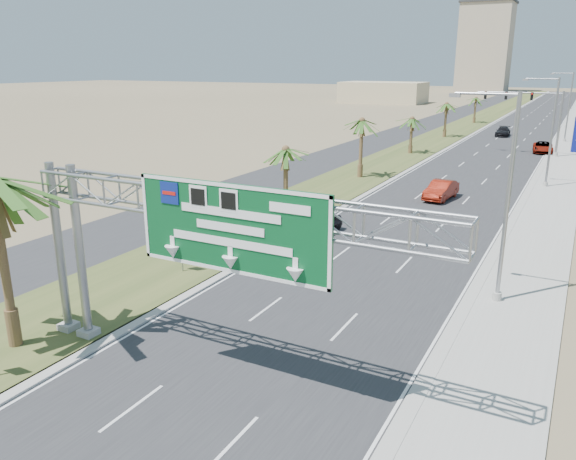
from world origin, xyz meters
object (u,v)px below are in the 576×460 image
at_px(sign_gantry, 199,218).
at_px(car_left_lane, 320,225).
at_px(signal_mast, 542,117).
at_px(car_right_lane, 543,147).
at_px(car_mid_lane, 441,190).
at_px(car_far, 503,132).

bearing_deg(sign_gantry, car_left_lane, 101.56).
xyz_separation_m(signal_mast, car_right_lane, (0.33, 2.91, -4.14)).
distance_m(sign_gantry, signal_mast, 62.37).
bearing_deg(car_mid_lane, car_right_lane, 86.07).
height_order(sign_gantry, car_mid_lane, sign_gantry).
relative_size(signal_mast, car_right_lane, 2.01).
xyz_separation_m(sign_gantry, car_far, (-0.56, 81.14, -5.34)).
xyz_separation_m(car_left_lane, car_mid_lane, (4.72, 14.40, 0.09)).
bearing_deg(car_far, car_left_lane, -95.14).
height_order(car_left_lane, car_far, car_far).
bearing_deg(car_far, sign_gantry, -91.89).
xyz_separation_m(sign_gantry, signal_mast, (6.23, 62.05, -1.21)).
bearing_deg(car_left_lane, car_far, 91.07).
bearing_deg(car_right_lane, sign_gantry, -101.08).
bearing_deg(signal_mast, car_left_lane, -102.76).
height_order(car_left_lane, car_mid_lane, car_mid_lane).
xyz_separation_m(sign_gantry, car_right_lane, (6.56, 64.95, -5.35)).
xyz_separation_m(signal_mast, car_mid_lane, (-5.23, -29.52, -4.06)).
height_order(car_right_lane, car_far, car_far).
bearing_deg(car_far, signal_mast, -72.70).
relative_size(sign_gantry, car_right_lane, 3.27).
xyz_separation_m(car_mid_lane, car_right_lane, (5.55, 32.43, -0.08)).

